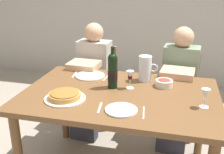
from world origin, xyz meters
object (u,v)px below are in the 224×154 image
(water_pitcher, at_px, (145,70))
(wine_glass_right_diner, at_px, (205,95))
(chair_right, at_px, (179,87))
(baked_tart, at_px, (65,96))
(wine_glass_left_diner, at_px, (130,76))
(diner_left, at_px, (91,76))
(dining_table, at_px, (120,104))
(salad_bowl, at_px, (164,83))
(wine_bottle, at_px, (113,71))
(dinner_plate_right_setting, at_px, (90,76))
(chair_left, at_px, (99,79))
(diner_right, at_px, (178,85))
(dinner_plate_left_setting, at_px, (121,110))

(water_pitcher, distance_m, wine_glass_right_diner, 0.62)
(water_pitcher, relative_size, chair_right, 0.25)
(baked_tart, xyz_separation_m, wine_glass_left_diner, (0.42, 0.32, 0.08))
(water_pitcher, bearing_deg, wine_glass_right_diner, -41.66)
(baked_tart, bearing_deg, diner_left, 96.13)
(dining_table, xyz_separation_m, wine_glass_right_diner, (0.62, -0.10, 0.19))
(wine_glass_right_diner, bearing_deg, dining_table, 170.58)
(salad_bowl, distance_m, wine_glass_right_diner, 0.43)
(wine_bottle, xyz_separation_m, wine_glass_left_diner, (0.14, 0.02, -0.04))
(dinner_plate_right_setting, bearing_deg, diner_left, 107.98)
(salad_bowl, distance_m, diner_left, 0.92)
(chair_left, bearing_deg, water_pitcher, 139.29)
(diner_right, bearing_deg, wine_glass_left_diner, 60.66)
(wine_glass_left_diner, height_order, dinner_plate_right_setting, wine_glass_left_diner)
(chair_right, bearing_deg, water_pitcher, 67.71)
(water_pitcher, height_order, dinner_plate_right_setting, water_pitcher)
(dinner_plate_left_setting, bearing_deg, wine_glass_left_diner, 92.20)
(dining_table, bearing_deg, chair_right, 62.70)
(chair_left, distance_m, chair_right, 0.90)
(dining_table, distance_m, dinner_plate_left_setting, 0.32)
(dining_table, distance_m, water_pitcher, 0.39)
(wine_glass_right_diner, xyz_separation_m, chair_right, (-0.16, 0.99, -0.36))
(wine_glass_left_diner, height_order, diner_right, diner_right)
(dining_table, height_order, dinner_plate_left_setting, dinner_plate_left_setting)
(dining_table, distance_m, salad_bowl, 0.41)
(diner_left, bearing_deg, chair_left, -89.32)
(water_pitcher, relative_size, wine_glass_right_diner, 1.61)
(chair_left, bearing_deg, diner_right, 168.26)
(water_pitcher, height_order, wine_glass_right_diner, water_pitcher)
(wine_glass_right_diner, distance_m, chair_left, 1.50)
(chair_right, bearing_deg, dining_table, 68.25)
(water_pitcher, distance_m, chair_right, 0.75)
(baked_tart, relative_size, chair_right, 0.35)
(dining_table, bearing_deg, chair_left, 116.24)
(wine_bottle, relative_size, salad_bowl, 2.41)
(chair_right, bearing_deg, dinner_plate_right_setting, 42.27)
(wine_glass_left_diner, height_order, chair_left, wine_glass_left_diner)
(dinner_plate_left_setting, height_order, chair_left, chair_left)
(water_pitcher, height_order, chair_right, water_pitcher)
(baked_tart, distance_m, diner_right, 1.19)
(dining_table, height_order, wine_glass_left_diner, wine_glass_left_diner)
(dining_table, bearing_deg, baked_tart, -150.16)
(wine_glass_right_diner, bearing_deg, wine_glass_left_diner, 159.29)
(baked_tart, xyz_separation_m, wine_glass_right_diner, (0.98, 0.11, 0.07))
(dining_table, xyz_separation_m, salad_bowl, (0.32, 0.21, 0.13))
(diner_left, bearing_deg, water_pitcher, 153.81)
(wine_bottle, relative_size, chair_right, 0.39)
(wine_bottle, distance_m, dinner_plate_left_setting, 0.43)
(wine_glass_left_diner, xyz_separation_m, diner_right, (0.38, 0.54, -0.25))
(wine_glass_left_diner, height_order, wine_glass_right_diner, wine_glass_left_diner)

